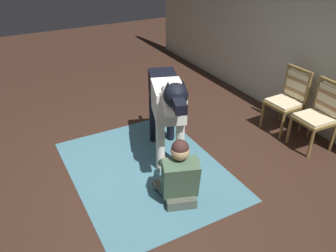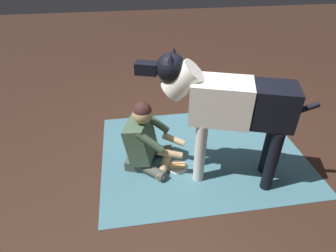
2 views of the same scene
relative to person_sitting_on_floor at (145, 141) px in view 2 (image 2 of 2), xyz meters
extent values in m
plane|color=#382319|center=(-0.59, -0.09, -0.33)|extent=(15.98, 15.98, 0.00)
cube|color=#447482|center=(-0.68, -0.10, -0.33)|extent=(2.40, 1.85, 0.01)
cube|color=#495045|center=(0.09, -0.03, -0.27)|extent=(0.34, 0.40, 0.12)
cylinder|color=#495045|center=(-0.12, -0.12, -0.27)|extent=(0.41, 0.15, 0.11)
cylinder|color=tan|center=(-0.24, -0.01, -0.27)|extent=(0.18, 0.37, 0.09)
cylinder|color=#495045|center=(-0.01, 0.17, -0.27)|extent=(0.36, 0.36, 0.11)
cylinder|color=tan|center=(-0.18, 0.15, -0.27)|extent=(0.23, 0.37, 0.09)
cube|color=#415A42|center=(0.05, -0.02, 0.01)|extent=(0.41, 0.47, 0.48)
cylinder|color=#415A42|center=(-0.15, -0.13, 0.13)|extent=(0.30, 0.17, 0.24)
cylinder|color=tan|center=(-0.32, -0.02, -0.03)|extent=(0.27, 0.19, 0.12)
cylinder|color=#415A42|center=(-0.03, 0.20, 0.13)|extent=(0.30, 0.17, 0.24)
cylinder|color=tan|center=(-0.24, 0.22, -0.03)|extent=(0.28, 0.12, 0.12)
sphere|color=tan|center=(0.01, 0.00, 0.35)|extent=(0.21, 0.21, 0.21)
sphere|color=#3B211F|center=(0.01, 0.00, 0.39)|extent=(0.19, 0.19, 0.19)
cylinder|color=silver|center=(-0.53, 0.32, 0.02)|extent=(0.11, 0.11, 0.71)
cylinder|color=silver|center=(-0.62, 0.08, 0.02)|extent=(0.11, 0.11, 0.71)
cylinder|color=black|center=(-1.20, 0.55, 0.02)|extent=(0.11, 0.11, 0.71)
cylinder|color=black|center=(-1.29, 0.31, 0.02)|extent=(0.11, 0.11, 0.71)
cube|color=silver|center=(-0.72, 0.25, 0.58)|extent=(0.65, 0.53, 0.41)
cube|color=black|center=(-1.12, 0.39, 0.58)|extent=(0.57, 0.49, 0.39)
cylinder|color=silver|center=(-0.37, 0.13, 0.76)|extent=(0.47, 0.37, 0.41)
sphere|color=black|center=(-0.26, 0.09, 0.87)|extent=(0.27, 0.27, 0.27)
cube|color=black|center=(-0.05, 0.02, 0.85)|extent=(0.23, 0.18, 0.11)
cone|color=black|center=(-0.25, 0.17, 0.98)|extent=(0.12, 0.12, 0.12)
cone|color=black|center=(-0.30, 0.02, 0.98)|extent=(0.12, 0.12, 0.12)
cylinder|color=black|center=(-1.37, 0.48, 0.54)|extent=(0.36, 0.17, 0.24)
cylinder|color=silver|center=(-0.34, 0.12, -0.33)|extent=(0.23, 0.23, 0.01)
cylinder|color=#DDB568|center=(-0.34, 0.10, -0.30)|extent=(0.18, 0.07, 0.05)
cylinder|color=#DDB568|center=(-0.34, 0.14, -0.30)|extent=(0.18, 0.07, 0.05)
cylinder|color=#9D4C2D|center=(-0.34, 0.12, -0.29)|extent=(0.19, 0.06, 0.04)
camera|label=1|loc=(2.63, -1.58, 2.41)|focal=36.49mm
camera|label=2|loc=(0.13, 2.47, 1.88)|focal=30.11mm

